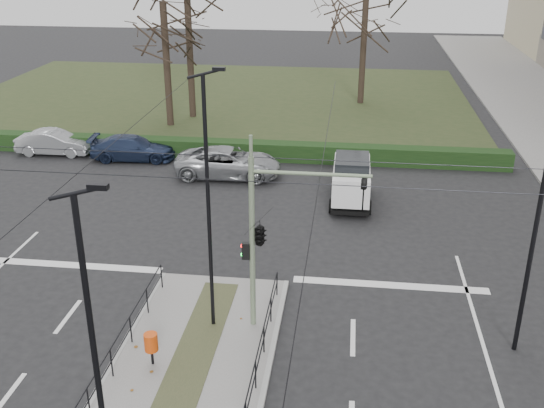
{
  "coord_description": "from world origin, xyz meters",
  "views": [
    {
      "loc": [
        4.27,
        -14.94,
        11.72
      ],
      "look_at": [
        1.56,
        6.5,
        2.49
      ],
      "focal_mm": 42.0,
      "sensor_mm": 36.0,
      "label": 1
    }
  ],
  "objects_px": {
    "streetlamp_median_near": "(99,379)",
    "white_van": "(351,179)",
    "bare_tree_center": "(366,0)",
    "parked_car_second": "(54,142)",
    "bare_tree_near": "(163,11)",
    "parked_car_third": "(133,148)",
    "streetlamp_median_far": "(209,204)",
    "parked_car_fourth": "(228,162)",
    "litter_bin": "(151,343)",
    "traffic_light": "(263,232)"
  },
  "relations": [
    {
      "from": "traffic_light",
      "to": "parked_car_second",
      "type": "relative_size",
      "value": 1.34
    },
    {
      "from": "parked_car_third",
      "to": "traffic_light",
      "type": "bearing_deg",
      "value": -152.98
    },
    {
      "from": "bare_tree_center",
      "to": "streetlamp_median_far",
      "type": "bearing_deg",
      "value": -98.95
    },
    {
      "from": "litter_bin",
      "to": "bare_tree_near",
      "type": "distance_m",
      "value": 26.3
    },
    {
      "from": "white_van",
      "to": "litter_bin",
      "type": "bearing_deg",
      "value": -112.83
    },
    {
      "from": "traffic_light",
      "to": "bare_tree_center",
      "type": "xyz_separation_m",
      "value": [
        3.14,
        29.79,
        3.96
      ]
    },
    {
      "from": "litter_bin",
      "to": "parked_car_second",
      "type": "height_order",
      "value": "parked_car_second"
    },
    {
      "from": "parked_car_third",
      "to": "bare_tree_center",
      "type": "xyz_separation_m",
      "value": [
        12.66,
        14.31,
        6.71
      ]
    },
    {
      "from": "litter_bin",
      "to": "parked_car_third",
      "type": "relative_size",
      "value": 0.22
    },
    {
      "from": "litter_bin",
      "to": "parked_car_second",
      "type": "relative_size",
      "value": 0.24
    },
    {
      "from": "parked_car_fourth",
      "to": "streetlamp_median_near",
      "type": "bearing_deg",
      "value": -176.97
    },
    {
      "from": "parked_car_second",
      "to": "white_van",
      "type": "height_order",
      "value": "white_van"
    },
    {
      "from": "parked_car_third",
      "to": "bare_tree_near",
      "type": "distance_m",
      "value": 9.49
    },
    {
      "from": "parked_car_fourth",
      "to": "white_van",
      "type": "xyz_separation_m",
      "value": [
        6.35,
        -2.73,
        0.41
      ]
    },
    {
      "from": "parked_car_third",
      "to": "streetlamp_median_near",
      "type": "bearing_deg",
      "value": -166.69
    },
    {
      "from": "streetlamp_median_near",
      "to": "streetlamp_median_far",
      "type": "xyz_separation_m",
      "value": [
        0.34,
        7.89,
        0.18
      ]
    },
    {
      "from": "parked_car_second",
      "to": "litter_bin",
      "type": "bearing_deg",
      "value": -149.5
    },
    {
      "from": "parked_car_second",
      "to": "bare_tree_near",
      "type": "bearing_deg",
      "value": -39.23
    },
    {
      "from": "streetlamp_median_far",
      "to": "parked_car_second",
      "type": "height_order",
      "value": "streetlamp_median_far"
    },
    {
      "from": "parked_car_second",
      "to": "white_van",
      "type": "bearing_deg",
      "value": -107.95
    },
    {
      "from": "litter_bin",
      "to": "traffic_light",
      "type": "bearing_deg",
      "value": 39.6
    },
    {
      "from": "streetlamp_median_far",
      "to": "bare_tree_near",
      "type": "xyz_separation_m",
      "value": [
        -7.69,
        22.46,
        2.97
      ]
    },
    {
      "from": "streetlamp_median_near",
      "to": "streetlamp_median_far",
      "type": "relative_size",
      "value": 0.96
    },
    {
      "from": "traffic_light",
      "to": "parked_car_fourth",
      "type": "relative_size",
      "value": 1.04
    },
    {
      "from": "parked_car_third",
      "to": "white_van",
      "type": "height_order",
      "value": "white_van"
    },
    {
      "from": "traffic_light",
      "to": "parked_car_second",
      "type": "height_order",
      "value": "traffic_light"
    },
    {
      "from": "parked_car_fourth",
      "to": "bare_tree_near",
      "type": "xyz_separation_m",
      "value": [
        -5.55,
        8.74,
        6.54
      ]
    },
    {
      "from": "parked_car_third",
      "to": "streetlamp_median_far",
      "type": "bearing_deg",
      "value": -157.7
    },
    {
      "from": "streetlamp_median_near",
      "to": "parked_car_third",
      "type": "bearing_deg",
      "value": 107.86
    },
    {
      "from": "parked_car_second",
      "to": "parked_car_fourth",
      "type": "distance_m",
      "value": 10.81
    },
    {
      "from": "traffic_light",
      "to": "bare_tree_near",
      "type": "bearing_deg",
      "value": 112.59
    },
    {
      "from": "bare_tree_center",
      "to": "bare_tree_near",
      "type": "relative_size",
      "value": 1.01
    },
    {
      "from": "streetlamp_median_near",
      "to": "white_van",
      "type": "relative_size",
      "value": 1.94
    },
    {
      "from": "streetlamp_median_near",
      "to": "white_van",
      "type": "xyz_separation_m",
      "value": [
        4.56,
        18.88,
        -2.99
      ]
    },
    {
      "from": "white_van",
      "to": "streetlamp_median_far",
      "type": "bearing_deg",
      "value": -111.01
    },
    {
      "from": "streetlamp_median_far",
      "to": "traffic_light",
      "type": "bearing_deg",
      "value": 6.74
    },
    {
      "from": "litter_bin",
      "to": "bare_tree_center",
      "type": "height_order",
      "value": "bare_tree_center"
    },
    {
      "from": "litter_bin",
      "to": "bare_tree_near",
      "type": "xyz_separation_m",
      "value": [
        -6.34,
        24.7,
        6.43
      ]
    },
    {
      "from": "traffic_light",
      "to": "white_van",
      "type": "bearing_deg",
      "value": 76.27
    },
    {
      "from": "parked_car_third",
      "to": "bare_tree_center",
      "type": "bearing_deg",
      "value": -46.06
    },
    {
      "from": "streetlamp_median_far",
      "to": "bare_tree_center",
      "type": "bearing_deg",
      "value": 81.05
    },
    {
      "from": "parked_car_fourth",
      "to": "bare_tree_center",
      "type": "relative_size",
      "value": 0.52
    },
    {
      "from": "white_van",
      "to": "parked_car_second",
      "type": "bearing_deg",
      "value": 163.42
    },
    {
      "from": "streetlamp_median_near",
      "to": "white_van",
      "type": "bearing_deg",
      "value": 76.41
    },
    {
      "from": "traffic_light",
      "to": "bare_tree_near",
      "type": "relative_size",
      "value": 0.55
    },
    {
      "from": "bare_tree_center",
      "to": "litter_bin",
      "type": "bearing_deg",
      "value": -100.67
    },
    {
      "from": "bare_tree_center",
      "to": "streetlamp_median_near",
      "type": "bearing_deg",
      "value": -97.62
    },
    {
      "from": "streetlamp_median_near",
      "to": "white_van",
      "type": "height_order",
      "value": "streetlamp_median_near"
    },
    {
      "from": "parked_car_fourth",
      "to": "litter_bin",
      "type": "bearing_deg",
      "value": -178.88
    },
    {
      "from": "streetlamp_median_near",
      "to": "parked_car_fourth",
      "type": "xyz_separation_m",
      "value": [
        -1.79,
        21.61,
        -3.4
      ]
    }
  ]
}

